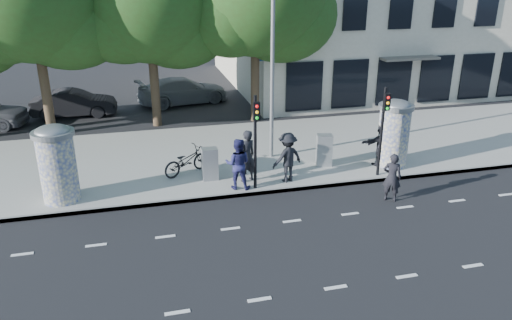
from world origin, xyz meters
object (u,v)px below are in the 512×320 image
object	(u,v)px
ad_column_right	(394,131)
ped_d	(287,157)
bicycle	(186,161)
cabinet_right	(324,150)
car_right	(183,91)
ad_column_left	(57,162)
street_lamp	(273,44)
ped_c	(238,164)
car_mid	(74,103)
man_road	(392,177)
ped_b	(247,156)
cabinet_left	(210,164)
traffic_pole_far	(383,123)
traffic_pole_near	(256,133)
ped_f	(382,144)

from	to	relation	value
ad_column_right	ped_d	xyz separation A→B (m)	(-4.52, -0.55, -0.45)
ad_column_right	bicycle	xyz separation A→B (m)	(-8.02, 1.04, -0.87)
cabinet_right	car_right	distance (m)	12.14
ad_column_left	street_lamp	xyz separation A→B (m)	(8.00, 2.13, 3.26)
ped_c	car_mid	size ratio (longest dim) A/B	0.43
ad_column_left	man_road	distance (m)	11.25
ad_column_left	cabinet_right	size ratio (longest dim) A/B	2.10
car_mid	bicycle	bearing A→B (deg)	-151.05
ped_b	ped_d	distance (m)	1.48
ped_c	man_road	world-z (taller)	ped_c
ped_d	cabinet_left	world-z (taller)	ped_d
ped_b	car_mid	size ratio (longest dim) A/B	0.45
traffic_pole_far	car_mid	bearing A→B (deg)	135.65
ad_column_left	traffic_pole_far	bearing A→B (deg)	-3.55
ped_c	ped_d	bearing A→B (deg)	-156.00
ped_c	cabinet_left	distance (m)	1.36
bicycle	car_right	size ratio (longest dim) A/B	0.38
traffic_pole_far	man_road	bearing A→B (deg)	-104.10
traffic_pole_far	traffic_pole_near	bearing A→B (deg)	180.00
street_lamp	ped_c	distance (m)	4.98
man_road	cabinet_left	world-z (taller)	man_road
traffic_pole_near	street_lamp	bearing A→B (deg)	63.77
ad_column_right	street_lamp	xyz separation A→B (m)	(-4.40, 1.93, 3.26)
ped_b	car_mid	bearing A→B (deg)	-80.42
ped_f	cabinet_right	bearing A→B (deg)	-15.83
ped_c	cabinet_left	size ratio (longest dim) A/B	1.53
bicycle	traffic_pole_far	bearing A→B (deg)	-134.50
car_mid	car_right	distance (m)	6.03
ped_b	ped_c	world-z (taller)	ped_b
traffic_pole_near	cabinet_left	world-z (taller)	traffic_pole_near
ad_column_left	car_mid	world-z (taller)	ad_column_left
cabinet_right	ad_column_right	bearing A→B (deg)	-0.22
traffic_pole_far	car_right	world-z (taller)	traffic_pole_far
ad_column_right	traffic_pole_near	bearing A→B (deg)	-171.11
man_road	cabinet_right	bearing A→B (deg)	-39.13
ped_f	car_right	distance (m)	13.55
street_lamp	cabinet_right	bearing A→B (deg)	-37.42
cabinet_right	ped_d	bearing A→B (deg)	-136.68
ad_column_left	traffic_pole_near	world-z (taller)	traffic_pole_near
ped_f	traffic_pole_near	bearing A→B (deg)	7.54
ped_d	bicycle	xyz separation A→B (m)	(-3.51, 1.59, -0.41)
ped_f	bicycle	bearing A→B (deg)	-10.00
street_lamp	ped_f	xyz separation A→B (m)	(3.99, -1.87, -3.76)
traffic_pole_far	ped_f	xyz separation A→B (m)	(0.59, 0.97, -1.20)
cabinet_left	car_right	distance (m)	11.62
car_right	car_mid	bearing A→B (deg)	90.42
traffic_pole_near	ped_f	world-z (taller)	traffic_pole_near
ad_column_right	car_right	world-z (taller)	ad_column_right
street_lamp	car_mid	distance (m)	12.83
ped_f	man_road	xyz separation A→B (m)	(-1.03, -2.73, -0.17)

